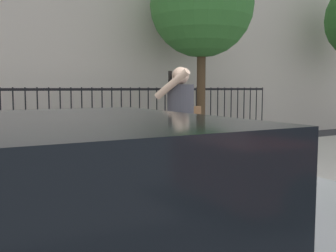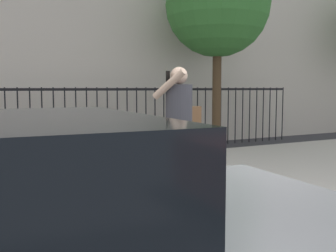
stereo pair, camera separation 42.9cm
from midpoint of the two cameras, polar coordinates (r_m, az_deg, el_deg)
ground_plane at (r=4.66m, az=14.58°, el=-14.57°), size 60.00×60.00×0.00m
sidewalk at (r=6.37m, az=1.08°, el=-8.25°), size 28.00×4.40×0.15m
iron_fence at (r=9.62m, az=-9.53°, el=2.01°), size 12.03×0.04×1.60m
pedestrian_on_phone at (r=5.11m, az=4.14°, el=0.43°), size 0.72×0.56×1.70m
street_tree_mid at (r=10.41m, az=8.32°, el=16.70°), size 2.58×2.58×4.93m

